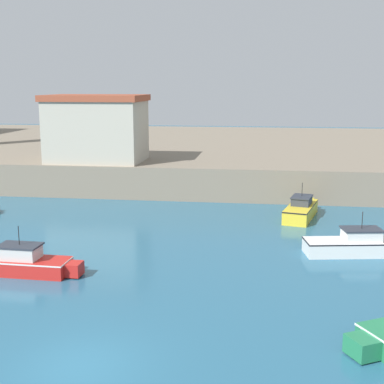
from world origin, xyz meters
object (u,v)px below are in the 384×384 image
Objects in this scene: motorboat_red_1 at (19,263)px; motorboat_yellow_2 at (301,209)px; motorboat_white_4 at (359,245)px; harbor_shed_near_wharf at (97,128)px.

motorboat_red_1 is 18.87m from motorboat_yellow_2.
motorboat_white_4 is 0.79× the size of harbor_shed_near_wharf.
motorboat_white_4 is 24.10m from harbor_shed_near_wharf.
motorboat_white_4 is (16.45, 5.12, 0.01)m from motorboat_red_1.
motorboat_red_1 is 17.23m from motorboat_white_4.
motorboat_yellow_2 is at bearing -22.95° from harbor_shed_near_wharf.
motorboat_red_1 is 0.96× the size of motorboat_white_4.
motorboat_yellow_2 is 0.89× the size of motorboat_white_4.
motorboat_yellow_2 is 18.18m from harbor_shed_near_wharf.
motorboat_yellow_2 is 8.02m from motorboat_white_4.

